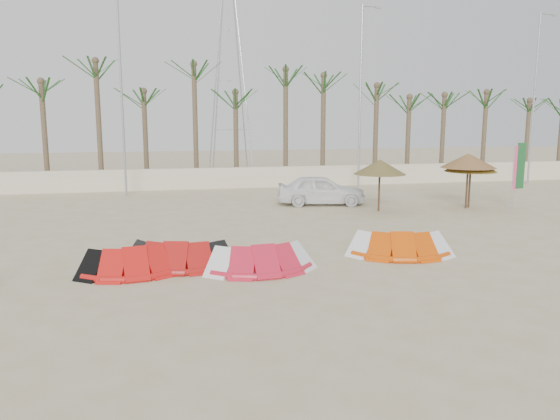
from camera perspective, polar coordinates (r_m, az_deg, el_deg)
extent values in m
plane|color=beige|center=(13.44, 5.45, -9.76)|extent=(120.00, 120.00, 0.00)
cube|color=beige|center=(34.50, -5.59, 3.36)|extent=(60.00, 0.30, 1.30)
cylinder|color=brown|center=(35.58, -12.41, 7.57)|extent=(0.32, 0.32, 6.50)
ellipsoid|color=#194719|center=(35.62, -12.60, 12.80)|extent=(4.00, 4.00, 2.40)
cylinder|color=brown|center=(36.93, 3.45, 7.85)|extent=(0.32, 0.32, 6.50)
ellipsoid|color=#194719|center=(36.96, 3.50, 12.90)|extent=(4.00, 4.00, 2.40)
cylinder|color=brown|center=(40.76, 17.25, 7.62)|extent=(0.32, 0.32, 6.50)
ellipsoid|color=#194719|center=(40.79, 17.48, 12.18)|extent=(4.00, 4.00, 2.40)
cylinder|color=brown|center=(45.20, 26.20, 7.23)|extent=(0.32, 0.32, 6.50)
ellipsoid|color=#194719|center=(45.23, 26.52, 11.34)|extent=(4.00, 4.00, 2.40)
cylinder|color=#A5A8AD|center=(32.15, -16.21, 11.22)|extent=(0.14, 0.14, 11.00)
cylinder|color=#A5A8AD|center=(34.20, 8.38, 11.39)|extent=(0.14, 0.14, 11.00)
cylinder|color=#A5A8AD|center=(34.96, 9.44, 20.24)|extent=(1.00, 0.08, 0.08)
cube|color=#A5A8AD|center=(35.13, 10.24, 20.08)|extent=(0.35, 0.14, 0.10)
cylinder|color=#A5A8AD|center=(39.99, 25.00, 10.35)|extent=(0.14, 0.14, 11.00)
cylinder|color=#A5A8AD|center=(40.78, 26.16, 17.88)|extent=(1.00, 0.08, 0.08)
cube|color=#A5A8AD|center=(41.07, 26.73, 17.70)|extent=(0.35, 0.14, 0.10)
cylinder|color=red|center=(16.22, -14.94, -6.24)|extent=(2.76, 0.62, 0.20)
cube|color=black|center=(16.40, -19.31, -5.75)|extent=(0.76, 1.18, 0.40)
cube|color=black|center=(16.26, -10.55, -5.49)|extent=(0.76, 1.18, 0.40)
cylinder|color=#AE1512|center=(16.64, -10.60, -5.67)|extent=(2.99, 0.90, 0.20)
cube|color=black|center=(16.72, -15.32, -5.25)|extent=(0.84, 1.21, 0.40)
cube|color=black|center=(16.77, -5.95, -4.90)|extent=(0.84, 1.21, 0.40)
cylinder|color=red|center=(15.97, -1.93, -6.17)|extent=(2.88, 0.45, 0.20)
cube|color=white|center=(15.86, -6.62, -5.78)|extent=(0.70, 1.15, 0.40)
cube|color=white|center=(16.29, 2.51, -5.30)|extent=(0.70, 1.15, 0.40)
cylinder|color=#D84805|center=(18.10, 12.44, -4.47)|extent=(2.95, 0.93, 0.20)
cube|color=white|center=(17.65, 8.32, -4.21)|extent=(0.85, 1.21, 0.40)
cube|color=white|center=(18.74, 16.09, -3.67)|extent=(0.85, 1.21, 0.40)
cylinder|color=#4C331E|center=(26.34, 10.33, 2.43)|extent=(0.10, 0.10, 2.37)
cone|color=brown|center=(26.24, 10.39, 4.46)|extent=(2.48, 2.48, 0.70)
cylinder|color=#4C331E|center=(28.28, 18.97, 2.78)|extent=(0.10, 0.10, 2.60)
cone|color=olive|center=(28.18, 19.08, 4.90)|extent=(2.66, 2.66, 0.70)
cylinder|color=#4C331E|center=(28.56, 19.21, 2.63)|extent=(0.10, 0.10, 2.39)
cone|color=olive|center=(28.47, 19.31, 4.52)|extent=(2.55, 2.55, 0.70)
cylinder|color=#A5A8AD|center=(28.74, 23.15, 3.31)|extent=(0.04, 0.04, 3.27)
cube|color=#FF3E80|center=(28.83, 23.56, 4.09)|extent=(0.41, 0.12, 2.13)
cylinder|color=#A5A8AD|center=(28.88, 23.37, 3.46)|extent=(0.04, 0.04, 3.41)
cube|color=#155023|center=(28.97, 23.78, 4.26)|extent=(0.41, 0.12, 2.22)
imported|color=white|center=(27.94, 4.30, 2.10)|extent=(4.73, 2.58, 1.53)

